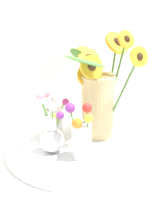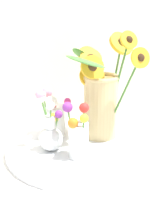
{
  "view_description": "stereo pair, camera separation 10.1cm",
  "coord_description": "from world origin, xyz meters",
  "px_view_note": "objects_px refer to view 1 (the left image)",
  "views": [
    {
      "loc": [
        -0.4,
        -0.77,
        0.48
      ],
      "look_at": [
        0.03,
        0.08,
        0.14
      ],
      "focal_mm": 50.0,
      "sensor_mm": 36.0,
      "label": 1
    },
    {
      "loc": [
        -0.31,
        -0.81,
        0.48
      ],
      "look_at": [
        0.03,
        0.08,
        0.14
      ],
      "focal_mm": 50.0,
      "sensor_mm": 36.0,
      "label": 2
    }
  ],
  "objects_px": {
    "vase_bulb_right": "(52,133)",
    "vase_small_back": "(51,118)",
    "serving_tray": "(84,147)",
    "mason_jar_sunflowers": "(99,96)",
    "vase_small_center": "(82,136)"
  },
  "relations": [
    {
      "from": "vase_small_back",
      "to": "vase_small_center",
      "type": "bearing_deg",
      "value": -82.42
    },
    {
      "from": "serving_tray",
      "to": "vase_bulb_right",
      "type": "xyz_separation_m",
      "value": [
        -0.11,
        0.0,
        0.08
      ]
    },
    {
      "from": "vase_small_center",
      "to": "vase_small_back",
      "type": "distance_m",
      "value": 0.19
    },
    {
      "from": "mason_jar_sunflowers",
      "to": "vase_small_back",
      "type": "distance_m",
      "value": 0.18
    },
    {
      "from": "serving_tray",
      "to": "mason_jar_sunflowers",
      "type": "distance_m",
      "value": 0.18
    },
    {
      "from": "vase_bulb_right",
      "to": "mason_jar_sunflowers",
      "type": "bearing_deg",
      "value": 13.69
    },
    {
      "from": "mason_jar_sunflowers",
      "to": "vase_small_back",
      "type": "height_order",
      "value": "mason_jar_sunflowers"
    },
    {
      "from": "serving_tray",
      "to": "vase_small_back",
      "type": "height_order",
      "value": "vase_small_back"
    },
    {
      "from": "mason_jar_sunflowers",
      "to": "vase_small_center",
      "type": "xyz_separation_m",
      "value": [
        -0.13,
        -0.13,
        -0.07
      ]
    },
    {
      "from": "vase_small_center",
      "to": "vase_bulb_right",
      "type": "xyz_separation_m",
      "value": [
        -0.06,
        0.08,
        -0.01
      ]
    },
    {
      "from": "vase_small_center",
      "to": "vase_small_back",
      "type": "height_order",
      "value": "vase_small_back"
    },
    {
      "from": "vase_bulb_right",
      "to": "vase_small_back",
      "type": "bearing_deg",
      "value": 69.52
    },
    {
      "from": "vase_small_center",
      "to": "vase_bulb_right",
      "type": "relative_size",
      "value": 0.89
    },
    {
      "from": "mason_jar_sunflowers",
      "to": "vase_bulb_right",
      "type": "relative_size",
      "value": 1.91
    },
    {
      "from": "vase_bulb_right",
      "to": "vase_small_back",
      "type": "distance_m",
      "value": 0.11
    }
  ]
}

